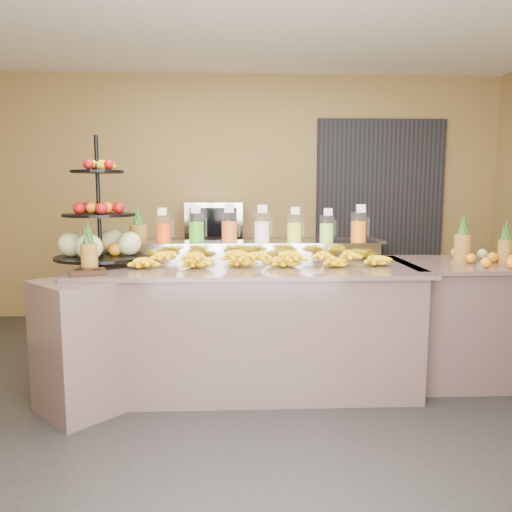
{
  "coord_description": "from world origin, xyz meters",
  "views": [
    {
      "loc": [
        -0.12,
        -3.38,
        1.5
      ],
      "look_at": [
        0.04,
        0.3,
        1.0
      ],
      "focal_mm": 35.0,
      "sensor_mm": 36.0,
      "label": 1
    }
  ],
  "objects": [
    {
      "name": "banana_heap",
      "position": [
        0.08,
        0.27,
        1.01
      ],
      "size": [
        1.92,
        0.17,
        0.16
      ],
      "color": "yellow",
      "rests_on": "buffet_counter"
    },
    {
      "name": "back_ledge",
      "position": [
        0.0,
        2.25,
        0.47
      ],
      "size": [
        3.1,
        0.55,
        0.93
      ],
      "color": "gray",
      "rests_on": "ground"
    },
    {
      "name": "right_counter",
      "position": [
        1.7,
        0.4,
        0.47
      ],
      "size": [
        1.08,
        0.88,
        0.93
      ],
      "color": "gray",
      "rests_on": "ground"
    },
    {
      "name": "pineapple_left_a",
      "position": [
        -1.12,
        0.08,
        1.06
      ],
      "size": [
        0.11,
        0.11,
        0.35
      ],
      "rotation": [
        0.0,
        0.0,
        0.35
      ],
      "color": "brown",
      "rests_on": "buffet_counter"
    },
    {
      "name": "fruit_stand",
      "position": [
        -1.09,
        0.42,
        1.17
      ],
      "size": [
        0.84,
        0.84,
        0.96
      ],
      "rotation": [
        0.0,
        0.0,
        0.27
      ],
      "color": "black",
      "rests_on": "buffet_counter"
    },
    {
      "name": "juice_pitcher_lime",
      "position": [
        0.62,
        0.58,
        1.17
      ],
      "size": [
        0.11,
        0.12,
        0.28
      ],
      "color": "silver",
      "rests_on": "pitcher_tray"
    },
    {
      "name": "juice_pitcher_orange_b",
      "position": [
        -0.16,
        0.58,
        1.18
      ],
      "size": [
        0.13,
        0.13,
        0.31
      ],
      "color": "silver",
      "rests_on": "pitcher_tray"
    },
    {
      "name": "room_envelope",
      "position": [
        0.19,
        0.79,
        1.88
      ],
      "size": [
        6.04,
        5.02,
        2.82
      ],
      "color": "olive",
      "rests_on": "ground"
    },
    {
      "name": "condiment_caddy",
      "position": [
        -1.09,
        -0.06,
        0.95
      ],
      "size": [
        0.27,
        0.23,
        0.03
      ],
      "primitive_type": "cube",
      "rotation": [
        0.0,
        0.0,
        0.33
      ],
      "color": "black",
      "rests_on": "buffet_counter"
    },
    {
      "name": "right_fruit_pile",
      "position": [
        1.81,
        0.31,
        1.0
      ],
      "size": [
        0.41,
        0.39,
        0.21
      ],
      "color": "brown",
      "rests_on": "right_counter"
    },
    {
      "name": "juice_pitcher_orange_a",
      "position": [
        -0.68,
        0.58,
        1.18
      ],
      "size": [
        0.12,
        0.12,
        0.28
      ],
      "color": "silver",
      "rests_on": "pitcher_tray"
    },
    {
      "name": "juice_pitcher_milk",
      "position": [
        0.1,
        0.58,
        1.18
      ],
      "size": [
        0.13,
        0.13,
        0.31
      ],
      "color": "silver",
      "rests_on": "pitcher_tray"
    },
    {
      "name": "pitcher_tray",
      "position": [
        0.1,
        0.58,
        1.01
      ],
      "size": [
        1.85,
        0.3,
        0.15
      ],
      "primitive_type": "cube",
      "color": "gray",
      "rests_on": "buffet_counter"
    },
    {
      "name": "pineapple_left_b",
      "position": [
        -0.91,
        0.76,
        1.09
      ],
      "size": [
        0.15,
        0.15,
        0.43
      ],
      "rotation": [
        0.0,
        0.0,
        -0.41
      ],
      "color": "brown",
      "rests_on": "buffet_counter"
    },
    {
      "name": "oven_warmer",
      "position": [
        -0.34,
        2.25,
        1.14
      ],
      "size": [
        0.63,
        0.45,
        0.42
      ],
      "primitive_type": "cube",
      "rotation": [
        0.0,
        0.0,
        0.01
      ],
      "color": "gray",
      "rests_on": "back_ledge"
    },
    {
      "name": "ground",
      "position": [
        0.0,
        0.0,
        0.0
      ],
      "size": [
        6.0,
        6.0,
        0.0
      ],
      "primitive_type": "plane",
      "color": "black",
      "rests_on": "ground"
    },
    {
      "name": "juice_pitcher_green",
      "position": [
        -0.42,
        0.58,
        1.18
      ],
      "size": [
        0.13,
        0.13,
        0.3
      ],
      "color": "silver",
      "rests_on": "pitcher_tray"
    },
    {
      "name": "juice_pitcher_lemon",
      "position": [
        0.36,
        0.58,
        1.18
      ],
      "size": [
        0.12,
        0.12,
        0.29
      ],
      "color": "silver",
      "rests_on": "pitcher_tray"
    },
    {
      "name": "juice_pitcher_orange_c",
      "position": [
        0.88,
        0.58,
        1.18
      ],
      "size": [
        0.13,
        0.13,
        0.31
      ],
      "color": "silver",
      "rests_on": "pitcher_tray"
    },
    {
      "name": "buffet_counter",
      "position": [
        -0.12,
        0.26,
        0.47
      ],
      "size": [
        2.75,
        1.25,
        0.93
      ],
      "color": "gray",
      "rests_on": "ground"
    }
  ]
}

